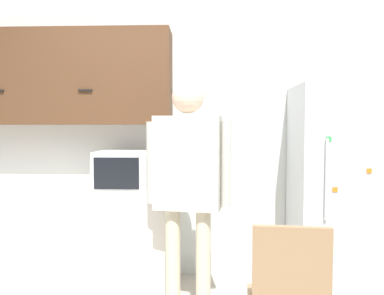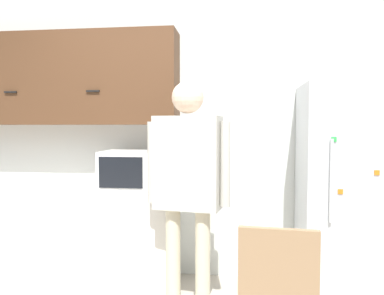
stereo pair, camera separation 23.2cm
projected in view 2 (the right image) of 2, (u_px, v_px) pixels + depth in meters
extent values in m
cube|color=silver|center=(179.00, 134.00, 3.57)|extent=(6.00, 0.06, 2.70)
cube|color=silver|center=(55.00, 234.00, 3.42)|extent=(2.22, 0.64, 0.88)
cube|color=#51331E|center=(60.00, 80.00, 3.49)|extent=(2.22, 0.33, 0.84)
cube|color=black|center=(10.00, 92.00, 3.37)|extent=(0.12, 0.01, 0.01)
cube|color=black|center=(93.00, 91.00, 3.27)|extent=(0.12, 0.01, 0.01)
cube|color=white|center=(133.00, 170.00, 3.25)|extent=(0.52, 0.40, 0.33)
cube|color=black|center=(121.00, 173.00, 3.06)|extent=(0.37, 0.01, 0.26)
cube|color=#B2B2B2|center=(153.00, 173.00, 3.02)|extent=(0.07, 0.01, 0.26)
cylinder|color=beige|center=(173.00, 262.00, 2.80)|extent=(0.11, 0.11, 0.82)
cylinder|color=beige|center=(203.00, 265.00, 2.73)|extent=(0.11, 0.11, 0.82)
cube|color=beige|center=(188.00, 163.00, 2.72)|extent=(0.51, 0.29, 0.68)
sphere|color=beige|center=(188.00, 97.00, 2.70)|extent=(0.23, 0.23, 0.23)
cylinder|color=beige|center=(152.00, 162.00, 2.80)|extent=(0.07, 0.07, 0.61)
cylinder|color=beige|center=(225.00, 164.00, 2.64)|extent=(0.07, 0.07, 0.61)
cube|color=silver|center=(346.00, 192.00, 3.06)|extent=(0.73, 0.64, 1.77)
cylinder|color=silver|center=(331.00, 181.00, 2.74)|extent=(0.02, 0.02, 0.62)
cube|color=orange|center=(377.00, 173.00, 2.71)|extent=(0.04, 0.01, 0.04)
cube|color=green|center=(334.00, 139.00, 2.74)|extent=(0.04, 0.01, 0.04)
cube|color=orange|center=(340.00, 192.00, 2.75)|extent=(0.04, 0.01, 0.04)
cube|color=#997551|center=(278.00, 276.00, 1.84)|extent=(0.39, 0.08, 0.48)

